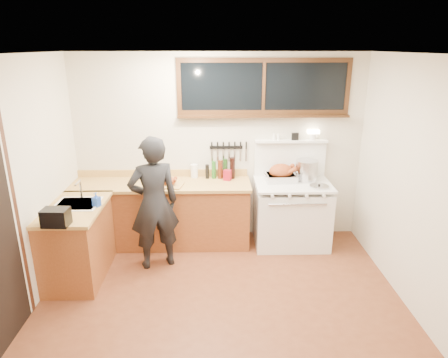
{
  "coord_description": "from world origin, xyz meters",
  "views": [
    {
      "loc": [
        -0.05,
        -3.68,
        2.67
      ],
      "look_at": [
        0.05,
        0.85,
        1.15
      ],
      "focal_mm": 32.0,
      "sensor_mm": 36.0,
      "label": 1
    }
  ],
  "objects_px": {
    "man": "(154,203)",
    "roast_turkey": "(281,174)",
    "vintage_stove": "(291,212)",
    "cutting_board": "(169,183)"
  },
  "relations": [
    {
      "from": "man",
      "to": "roast_turkey",
      "type": "distance_m",
      "value": 1.78
    },
    {
      "from": "vintage_stove",
      "to": "man",
      "type": "bearing_deg",
      "value": -162.76
    },
    {
      "from": "vintage_stove",
      "to": "roast_turkey",
      "type": "height_order",
      "value": "vintage_stove"
    },
    {
      "from": "man",
      "to": "cutting_board",
      "type": "relative_size",
      "value": 4.24
    },
    {
      "from": "vintage_stove",
      "to": "man",
      "type": "relative_size",
      "value": 0.94
    },
    {
      "from": "cutting_board",
      "to": "roast_turkey",
      "type": "height_order",
      "value": "roast_turkey"
    },
    {
      "from": "vintage_stove",
      "to": "man",
      "type": "height_order",
      "value": "man"
    },
    {
      "from": "vintage_stove",
      "to": "cutting_board",
      "type": "xyz_separation_m",
      "value": [
        -1.67,
        -0.1,
        0.48
      ]
    },
    {
      "from": "roast_turkey",
      "to": "cutting_board",
      "type": "bearing_deg",
      "value": -173.13
    },
    {
      "from": "man",
      "to": "cutting_board",
      "type": "bearing_deg",
      "value": 73.19
    }
  ]
}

